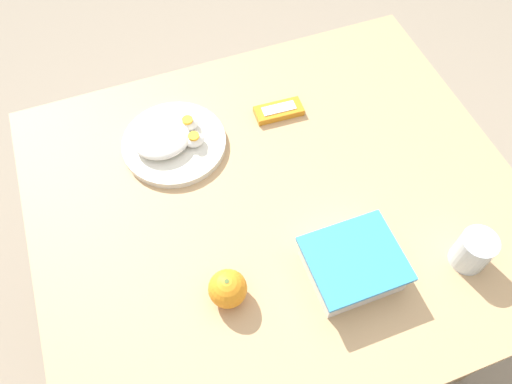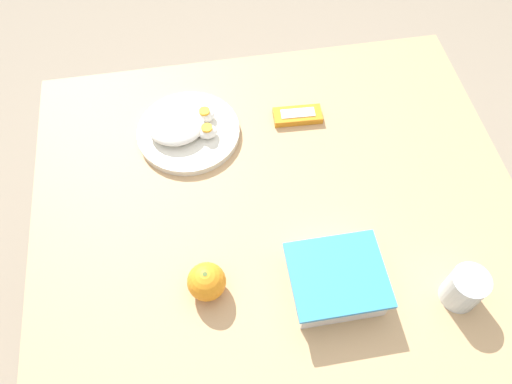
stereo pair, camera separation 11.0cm
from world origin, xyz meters
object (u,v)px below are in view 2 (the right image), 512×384
(food_container, at_px, (335,282))
(candy_bar, at_px, (298,115))
(orange_fruit, at_px, (207,282))
(drinking_glass, at_px, (464,288))
(rice_plate, at_px, (186,129))

(food_container, bearing_deg, candy_bar, -92.68)
(orange_fruit, relative_size, drinking_glass, 0.89)
(food_container, distance_m, drinking_glass, 0.25)
(candy_bar, relative_size, drinking_glass, 1.42)
(food_container, xyz_separation_m, drinking_glass, (-0.24, 0.06, 0.01))
(food_container, height_order, rice_plate, food_container)
(drinking_glass, bearing_deg, rice_plate, -45.11)
(rice_plate, bearing_deg, candy_bar, -178.49)
(food_container, bearing_deg, rice_plate, -59.77)
(candy_bar, bearing_deg, food_container, 87.32)
(food_container, distance_m, orange_fruit, 0.25)
(orange_fruit, xyz_separation_m, drinking_glass, (-0.49, 0.10, 0.00))
(orange_fruit, bearing_deg, food_container, 171.22)
(orange_fruit, height_order, candy_bar, orange_fruit)
(rice_plate, relative_size, drinking_glass, 2.87)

